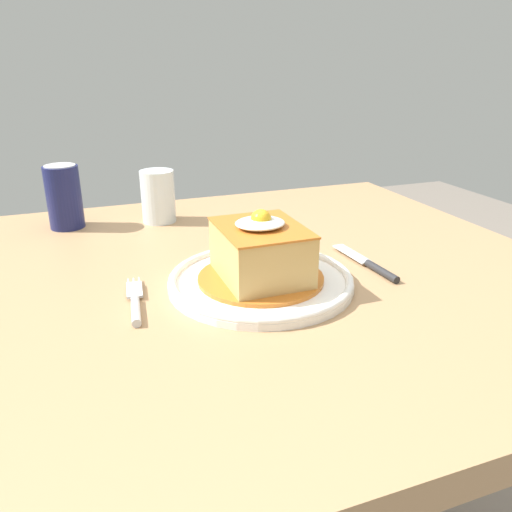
{
  "coord_description": "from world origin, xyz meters",
  "views": [
    {
      "loc": [
        -0.19,
        -0.7,
        1.06
      ],
      "look_at": [
        0.06,
        -0.04,
        0.79
      ],
      "focal_mm": 35.49,
      "sensor_mm": 36.0,
      "label": 1
    }
  ],
  "objects": [
    {
      "name": "fork",
      "position": [
        -0.13,
        -0.07,
        0.75
      ],
      "size": [
        0.03,
        0.14,
        0.01
      ],
      "color": "silver",
      "rests_on": "dining_table"
    },
    {
      "name": "sandwich_meal",
      "position": [
        0.06,
        -0.07,
        0.8
      ],
      "size": [
        0.19,
        0.19,
        0.11
      ],
      "color": "#C66B23",
      "rests_on": "main_plate"
    },
    {
      "name": "knife",
      "position": [
        0.25,
        -0.07,
        0.75
      ],
      "size": [
        0.02,
        0.17,
        0.01
      ],
      "color": "#262628",
      "rests_on": "dining_table"
    },
    {
      "name": "main_plate",
      "position": [
        0.06,
        -0.06,
        0.76
      ],
      "size": [
        0.27,
        0.27,
        0.02
      ],
      "color": "white",
      "rests_on": "dining_table"
    },
    {
      "name": "dining_table",
      "position": [
        0.0,
        0.0,
        0.63
      ],
      "size": [
        1.14,
        0.91,
        0.75
      ],
      "color": "#A87F56",
      "rests_on": "ground_plane"
    },
    {
      "name": "soda_can",
      "position": [
        -0.2,
        0.33,
        0.81
      ],
      "size": [
        0.07,
        0.07,
        0.12
      ],
      "color": "#191E51",
      "rests_on": "dining_table"
    },
    {
      "name": "drinking_glass",
      "position": [
        -0.02,
        0.3,
        0.79
      ],
      "size": [
        0.07,
        0.07,
        0.1
      ],
      "color": "silver",
      "rests_on": "dining_table"
    }
  ]
}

